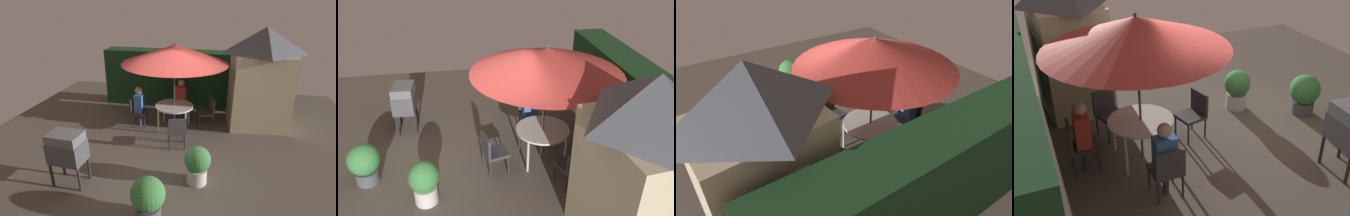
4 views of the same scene
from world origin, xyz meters
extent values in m
plane|color=brown|center=(0.00, 0.00, 0.00)|extent=(11.00, 11.00, 0.00)
cube|color=#193D1E|center=(0.00, 3.50, 1.00)|extent=(5.91, 0.78, 2.00)
cube|color=#C6B793|center=(2.32, 2.23, 1.11)|extent=(1.78, 1.44, 2.22)
pyramid|color=#4C515B|center=(2.32, 2.23, 2.60)|extent=(1.88, 1.52, 0.76)
cylinder|color=white|center=(-0.12, 1.53, 0.73)|extent=(1.13, 1.13, 0.04)
cylinder|color=beige|center=(-0.51, 1.13, 0.36)|extent=(0.05, 0.05, 0.71)
cylinder|color=beige|center=(0.28, 1.13, 0.36)|extent=(0.05, 0.05, 0.71)
cylinder|color=beige|center=(-0.51, 1.92, 0.36)|extent=(0.05, 0.05, 0.71)
cylinder|color=beige|center=(0.28, 1.92, 0.36)|extent=(0.05, 0.05, 0.71)
cylinder|color=#4C4C51|center=(-0.12, 1.53, 1.26)|extent=(0.04, 0.04, 2.53)
cone|color=#B73833|center=(-0.12, 1.53, 2.28)|extent=(2.97, 2.97, 0.50)
sphere|color=#4C4C51|center=(-0.12, 1.53, 2.56)|extent=(0.06, 0.06, 0.06)
cube|color=#47474C|center=(-1.82, -1.45, 0.78)|extent=(0.73, 0.54, 0.45)
cube|color=slate|center=(-1.82, -1.45, 1.10)|extent=(0.69, 0.51, 0.20)
cylinder|color=#262628|center=(-2.13, -1.66, 0.28)|extent=(0.06, 0.06, 0.55)
cylinder|color=#262628|center=(-1.51, -1.66, 0.28)|extent=(0.06, 0.06, 0.55)
cylinder|color=#262628|center=(-2.13, -1.24, 0.28)|extent=(0.06, 0.06, 0.55)
cylinder|color=#262628|center=(-1.51, -1.24, 0.28)|extent=(0.06, 0.06, 0.55)
cube|color=#38383D|center=(-0.07, 2.51, 0.45)|extent=(0.48, 0.48, 0.06)
cube|color=#38383D|center=(-0.06, 2.72, 0.68)|extent=(0.46, 0.07, 0.45)
cylinder|color=#2C2C30|center=(0.14, 2.70, 0.23)|extent=(0.04, 0.04, 0.45)
cylinder|color=#2C2C30|center=(-0.26, 2.72, 0.23)|extent=(0.04, 0.04, 0.45)
cylinder|color=#2C2C30|center=(0.12, 2.30, 0.23)|extent=(0.04, 0.04, 0.45)
cylinder|color=#2C2C30|center=(-0.28, 2.32, 0.23)|extent=(0.04, 0.04, 0.45)
cube|color=#38383D|center=(-1.20, 1.50, 0.45)|extent=(0.47, 0.47, 0.06)
cube|color=#38383D|center=(-1.41, 1.50, 0.68)|extent=(0.06, 0.46, 0.45)
cylinder|color=#2C2C30|center=(-1.40, 1.70, 0.23)|extent=(0.04, 0.04, 0.45)
cylinder|color=#2C2C30|center=(-1.39, 1.30, 0.23)|extent=(0.04, 0.04, 0.45)
cylinder|color=#2C2C30|center=(-1.00, 1.71, 0.23)|extent=(0.04, 0.04, 0.45)
cylinder|color=#2C2C30|center=(-0.99, 1.31, 0.23)|extent=(0.04, 0.04, 0.45)
cube|color=#38383D|center=(0.14, 0.49, 0.45)|extent=(0.56, 0.56, 0.06)
cube|color=#38383D|center=(0.19, 0.28, 0.68)|extent=(0.46, 0.16, 0.45)
cylinder|color=#2C2C30|center=(-0.01, 0.24, 0.23)|extent=(0.04, 0.04, 0.45)
cylinder|color=#2C2C30|center=(0.38, 0.34, 0.23)|extent=(0.04, 0.04, 0.45)
cylinder|color=#2C2C30|center=(-0.11, 0.63, 0.23)|extent=(0.04, 0.04, 0.45)
cylinder|color=#2C2C30|center=(0.28, 0.73, 0.23)|extent=(0.04, 0.04, 0.45)
cube|color=#38383D|center=(0.78, 1.84, 0.45)|extent=(0.59, 0.59, 0.06)
cube|color=#38383D|center=(0.98, 1.91, 0.68)|extent=(0.20, 0.45, 0.45)
cylinder|color=#2C2C30|center=(1.03, 1.71, 0.23)|extent=(0.04, 0.04, 0.45)
cylinder|color=#2C2C30|center=(0.90, 2.09, 0.23)|extent=(0.04, 0.04, 0.45)
cylinder|color=#2C2C30|center=(0.65, 1.58, 0.23)|extent=(0.04, 0.04, 0.45)
cylinder|color=#2C2C30|center=(0.52, 1.96, 0.23)|extent=(0.04, 0.04, 0.45)
cylinder|color=silver|center=(0.82, -0.91, 0.17)|extent=(0.42, 0.42, 0.34)
sphere|color=#3D8442|center=(0.82, -0.91, 0.58)|extent=(0.56, 0.56, 0.56)
cylinder|color=#4C4C51|center=(0.06, -2.08, 0.14)|extent=(0.45, 0.45, 0.28)
sphere|color=#3D8442|center=(0.06, -2.08, 0.54)|extent=(0.62, 0.62, 0.62)
cube|color=#CC3D33|center=(-0.07, 2.51, 0.76)|extent=(0.35, 0.26, 0.55)
sphere|color=tan|center=(-0.07, 2.51, 1.15)|extent=(0.22, 0.22, 0.22)
cylinder|color=#383347|center=(-0.07, 2.51, 0.24)|extent=(0.10, 0.10, 0.48)
cube|color=#3866B2|center=(-1.20, 1.50, 0.76)|extent=(0.25, 0.35, 0.55)
sphere|color=tan|center=(-1.20, 1.50, 1.15)|extent=(0.22, 0.22, 0.22)
cylinder|color=#383347|center=(-1.20, 1.50, 0.24)|extent=(0.10, 0.10, 0.48)
camera|label=1|loc=(1.13, -5.58, 3.70)|focal=28.10mm
camera|label=2|loc=(5.69, -0.23, 4.56)|focal=36.20mm
camera|label=3|loc=(2.98, 5.20, 4.22)|focal=30.67mm
camera|label=4|loc=(-5.82, 3.22, 4.20)|focal=43.28mm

